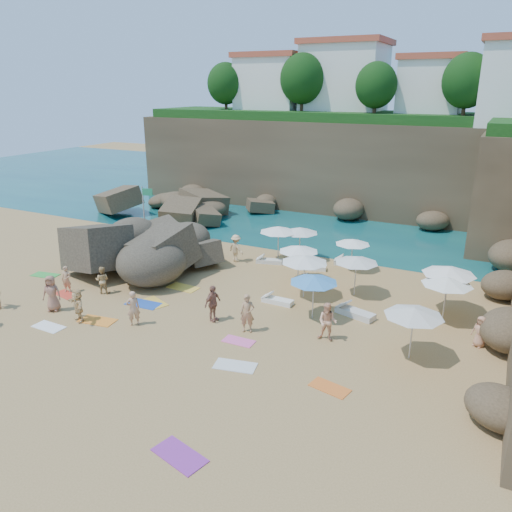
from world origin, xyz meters
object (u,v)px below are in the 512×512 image
at_px(person_stand_1, 102,280).
at_px(person_stand_4, 480,332).
at_px(lounger_0, 269,261).
at_px(person_stand_6, 133,308).
at_px(flag_pole, 145,209).
at_px(person_stand_2, 236,248).
at_px(person_stand_5, 169,241).
at_px(rock_outcrop, 153,266).
at_px(person_stand_3, 213,303).
at_px(person_stand_0, 67,279).
at_px(parasol_2, 353,242).
at_px(parasol_1, 300,230).
at_px(parasol_0, 299,249).

distance_m(person_stand_1, person_stand_4, 19.37).
bearing_deg(lounger_0, person_stand_6, -115.09).
xyz_separation_m(flag_pole, person_stand_2, (7.23, 0.10, -1.88)).
bearing_deg(person_stand_5, flag_pole, 155.20).
xyz_separation_m(rock_outcrop, person_stand_2, (4.35, 3.20, 0.91)).
xyz_separation_m(lounger_0, person_stand_3, (1.16, -8.87, 0.79)).
bearing_deg(person_stand_0, person_stand_5, 70.54).
height_order(rock_outcrop, parasol_2, parasol_2).
distance_m(parasol_1, lounger_0, 2.85).
xyz_separation_m(parasol_1, person_stand_4, (11.50, -7.16, -1.34)).
height_order(parasol_0, person_stand_5, parasol_0).
xyz_separation_m(parasol_1, person_stand_2, (-3.61, -2.14, -1.16)).
bearing_deg(person_stand_6, lounger_0, -151.01).
height_order(lounger_0, person_stand_0, person_stand_0).
bearing_deg(lounger_0, person_stand_3, -97.27).
xyz_separation_m(parasol_0, person_stand_0, (-10.86, -7.42, -1.26)).
bearing_deg(person_stand_6, person_stand_0, -64.47).
distance_m(parasol_1, parasol_2, 3.65).
height_order(flag_pole, parasol_1, flag_pole).
xyz_separation_m(parasol_1, person_stand_0, (-9.51, -10.96, -1.30)).
bearing_deg(person_stand_5, rock_outcrop, -93.08).
distance_m(parasol_0, person_stand_4, 10.86).
height_order(person_stand_2, person_stand_3, person_stand_3).
height_order(flag_pole, lounger_0, flag_pole).
xyz_separation_m(rock_outcrop, person_stand_5, (-0.83, 2.90, 0.77)).
distance_m(rock_outcrop, person_stand_6, 8.41).
bearing_deg(person_stand_0, rock_outcrop, 59.97).
bearing_deg(person_stand_5, parasol_1, -3.41).
relative_size(rock_outcrop, flag_pole, 1.84).
height_order(lounger_0, person_stand_1, person_stand_1).
bearing_deg(person_stand_3, rock_outcrop, 66.32).
relative_size(person_stand_4, person_stand_6, 0.82).
relative_size(person_stand_2, person_stand_5, 1.19).
bearing_deg(rock_outcrop, parasol_2, 23.45).
xyz_separation_m(parasol_1, person_stand_3, (-0.35, -10.33, -1.14)).
distance_m(person_stand_2, person_stand_3, 8.81).
height_order(rock_outcrop, person_stand_3, person_stand_3).
xyz_separation_m(parasol_2, person_stand_3, (-3.98, -10.01, -0.95)).
relative_size(parasol_1, person_stand_1, 1.52).
xyz_separation_m(person_stand_2, person_stand_3, (3.26, -8.19, 0.02)).
bearing_deg(person_stand_2, parasol_0, -178.21).
xyz_separation_m(parasol_0, lounger_0, (-2.86, 2.08, -1.89)).
distance_m(flag_pole, parasol_1, 11.09).
bearing_deg(person_stand_6, parasol_1, -156.41).
height_order(person_stand_4, person_stand_5, person_stand_5).
xyz_separation_m(person_stand_0, person_stand_1, (1.88, 0.80, 0.02)).
distance_m(person_stand_4, person_stand_6, 15.93).
bearing_deg(person_stand_6, person_stand_1, -79.55).
bearing_deg(person_stand_1, person_stand_0, -0.63).
bearing_deg(person_stand_6, person_stand_3, 162.99).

